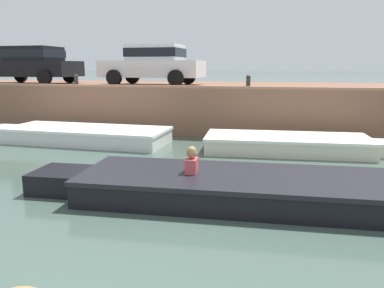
% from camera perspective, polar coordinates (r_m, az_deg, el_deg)
% --- Properties ---
extents(ground_plane, '(400.00, 400.00, 0.00)m').
position_cam_1_polar(ground_plane, '(7.30, -0.60, -7.20)').
color(ground_plane, '#42564C').
extents(far_quay_wall, '(60.00, 6.00, 1.66)m').
position_cam_1_polar(far_quay_wall, '(15.44, 7.01, 5.90)').
color(far_quay_wall, brown).
rests_on(far_quay_wall, ground).
extents(far_wall_coping, '(60.00, 0.24, 0.08)m').
position_cam_1_polar(far_wall_coping, '(12.52, 5.65, 8.59)').
color(far_wall_coping, '#9F6C52').
rests_on(far_wall_coping, far_quay_wall).
extents(boat_moored_west_white, '(6.16, 2.00, 0.48)m').
position_cam_1_polar(boat_moored_west_white, '(12.41, -16.72, 1.35)').
color(boat_moored_west_white, white).
rests_on(boat_moored_west_white, ground).
extents(boat_moored_central_cream, '(5.47, 2.09, 0.46)m').
position_cam_1_polar(boat_moored_central_cream, '(10.87, 15.33, -0.04)').
color(boat_moored_central_cream, silver).
rests_on(boat_moored_central_cream, ground).
extents(motorboat_passing, '(6.90, 2.19, 0.97)m').
position_cam_1_polar(motorboat_passing, '(6.79, 4.68, -6.53)').
color(motorboat_passing, black).
rests_on(motorboat_passing, ground).
extents(car_leftmost_black, '(4.08, 2.04, 1.54)m').
position_cam_1_polar(car_leftmost_black, '(17.69, -23.21, 11.23)').
color(car_leftmost_black, black).
rests_on(car_leftmost_black, far_quay_wall).
extents(car_left_inner_white, '(4.03, 2.01, 1.54)m').
position_cam_1_polar(car_left_inner_white, '(15.15, -5.88, 12.16)').
color(car_left_inner_white, white).
rests_on(car_left_inner_white, far_quay_wall).
extents(mooring_bollard_west, '(0.15, 0.15, 0.45)m').
position_cam_1_polar(mooring_bollard_west, '(14.49, -17.23, 9.33)').
color(mooring_bollard_west, '#2D2B28').
rests_on(mooring_bollard_west, far_quay_wall).
extents(mooring_bollard_mid, '(0.15, 0.15, 0.45)m').
position_cam_1_polar(mooring_bollard_mid, '(12.57, 8.57, 9.44)').
color(mooring_bollard_mid, '#2D2B28').
rests_on(mooring_bollard_mid, far_quay_wall).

